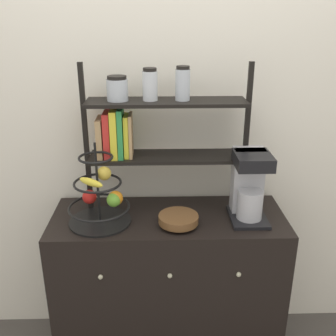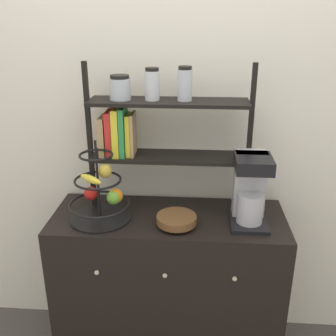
{
  "view_description": "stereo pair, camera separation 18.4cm",
  "coord_description": "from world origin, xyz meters",
  "views": [
    {
      "loc": [
        -0.05,
        -1.58,
        1.88
      ],
      "look_at": [
        -0.0,
        0.23,
        1.16
      ],
      "focal_mm": 42.0,
      "sensor_mm": 36.0,
      "label": 1
    },
    {
      "loc": [
        0.13,
        -1.58,
        1.88
      ],
      "look_at": [
        -0.0,
        0.23,
        1.16
      ],
      "focal_mm": 42.0,
      "sensor_mm": 36.0,
      "label": 2
    }
  ],
  "objects": [
    {
      "name": "wall_back",
      "position": [
        0.0,
        0.51,
        1.3
      ],
      "size": [
        7.0,
        0.05,
        2.6
      ],
      "primitive_type": "cube",
      "color": "silver",
      "rests_on": "ground_plane"
    },
    {
      "name": "coffee_maker",
      "position": [
        0.41,
        0.22,
        1.07
      ],
      "size": [
        0.18,
        0.24,
        0.36
      ],
      "color": "black",
      "rests_on": "sideboard"
    },
    {
      "name": "shelf_hutch",
      "position": [
        -0.12,
        0.33,
        1.36
      ],
      "size": [
        0.84,
        0.2,
        0.77
      ],
      "color": "black",
      "rests_on": "sideboard"
    },
    {
      "name": "wooden_bowl",
      "position": [
        0.05,
        0.14,
        0.93
      ],
      "size": [
        0.2,
        0.2,
        0.06
      ],
      "color": "brown",
      "rests_on": "sideboard"
    },
    {
      "name": "fruit_stand",
      "position": [
        -0.34,
        0.19,
        1.03
      ],
      "size": [
        0.31,
        0.31,
        0.42
      ],
      "color": "black",
      "rests_on": "sideboard"
    },
    {
      "name": "sideboard",
      "position": [
        0.0,
        0.23,
        0.45
      ],
      "size": [
        1.22,
        0.49,
        0.89
      ],
      "color": "black",
      "rests_on": "ground_plane"
    }
  ]
}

